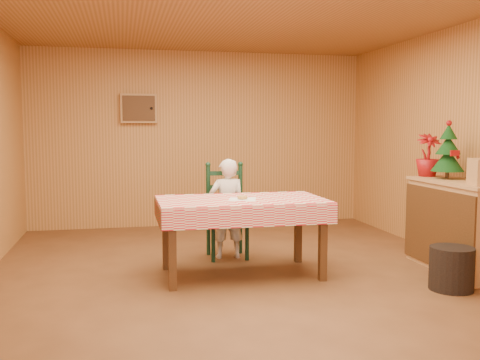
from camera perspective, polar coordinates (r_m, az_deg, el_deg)
The scene contains 11 objects.
ground at distance 5.33m, azimuth 0.47°, elevation -10.43°, with size 6.00×6.00×0.00m, color brown.
cabin_walls at distance 5.65m, azimuth -0.76°, elevation 9.20°, with size 5.10×6.05×2.65m.
dining_table at distance 5.30m, azimuth 0.14°, elevation -2.89°, with size 1.66×0.96×0.77m.
ladder_chair at distance 6.09m, azimuth -1.47°, elevation -3.54°, with size 0.44×0.40×1.08m.
seated_child at distance 6.03m, azimuth -1.37°, elevation -3.07°, with size 0.41×0.27×1.12m, color silver.
napkin at distance 5.24m, azimuth 0.26°, elevation -2.07°, with size 0.26×0.26×0.00m, color white.
donut at distance 5.24m, azimuth 0.26°, elevation -1.86°, with size 0.10×0.10×0.03m, color gold.
shelf_unit at distance 5.95m, azimuth 22.32°, elevation -4.55°, with size 0.54×1.24×0.93m.
christmas_tree at distance 6.08m, azimuth 21.30°, elevation 2.77°, with size 0.34×0.34×0.62m.
flower_arrangement at distance 6.31m, azimuth 19.40°, elevation 2.53°, with size 0.27×0.27×0.48m, color maroon.
storage_bin at distance 5.28m, azimuth 21.64°, elevation -8.77°, with size 0.39×0.39×0.39m, color black.
Camera 1 is at (-1.14, -4.99, 1.47)m, focal length 40.00 mm.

